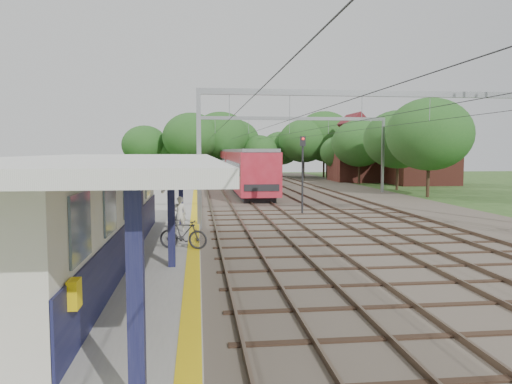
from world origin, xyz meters
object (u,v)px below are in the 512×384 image
person (180,214)px  bicycle (183,234)px  signal_post (303,164)px  train (240,166)px

person → bicycle: 3.99m
signal_post → train: bearing=99.0°
person → train: (5.39, 32.10, 1.08)m
bicycle → train: (5.12, 36.07, 1.33)m
person → signal_post: 10.81m
signal_post → bicycle: bearing=-116.0°
person → train: 32.57m
train → bicycle: bearing=-98.1°
person → bicycle: person is taller
bicycle → person: bearing=21.7°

